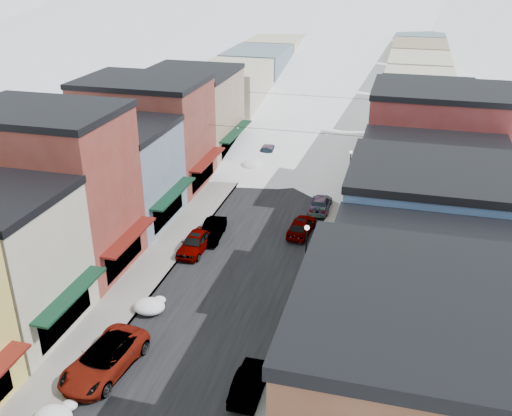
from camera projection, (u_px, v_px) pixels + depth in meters
The scene contains 31 objects.
road at pixel (317, 133), 76.34m from camera, with size 10.00×160.00×0.01m, color black.
sidewalk_left at pixel (269, 129), 77.85m from camera, with size 3.20×160.00×0.15m, color gray.
sidewalk_right at pixel (366, 136), 74.77m from camera, with size 3.20×160.00×0.15m, color gray.
curb_left at pixel (280, 130), 77.49m from camera, with size 0.10×160.00×0.15m, color slate.
curb_right at pixel (355, 136), 75.13m from camera, with size 0.10×160.00×0.15m, color slate.
bldg_l_brick_near at pixel (51, 190), 42.22m from camera, with size 12.30×8.20×12.50m.
bldg_l_grayblue at pixel (114, 173), 50.30m from camera, with size 11.30×9.20×9.00m.
bldg_l_brick_far at pixel (146, 132), 58.03m from camera, with size 13.30×9.20×11.00m.
bldg_l_tan at pixel (190, 113), 66.79m from camera, with size 11.30×11.20×10.00m.
bldg_r_green at pixel (424, 332), 29.09m from camera, with size 11.30×9.20×9.50m.
bldg_r_blue at pixel (424, 243), 36.80m from camera, with size 11.30×9.20×10.50m.
bldg_r_cream at pixel (429, 200), 44.90m from camera, with size 12.30×9.20×9.00m.
bldg_r_brick_far at pixel (436, 150), 52.18m from camera, with size 13.30×9.20×11.50m.
bldg_r_tan at pixel (423, 129), 61.62m from camera, with size 11.30×11.20×9.50m.
distant_blocks at pixel (340, 71), 94.90m from camera, with size 34.00×55.00×8.00m.
overhead_cables at pixel (301, 111), 62.78m from camera, with size 16.40×15.04×0.04m.
car_white_suv at pixel (104, 359), 33.11m from camera, with size 2.84×6.16×1.71m, color silver.
car_silver_sedan at pixel (195, 242), 46.34m from camera, with size 1.88×4.66×1.59m, color gray.
car_dark_hatch at pixel (213, 230), 48.51m from camera, with size 1.55×4.43×1.46m, color black.
car_silver_wagon at pixel (267, 153), 66.47m from camera, with size 2.17×5.33×1.55m, color gray.
car_green_sedan at pixel (249, 382), 31.63m from camera, with size 1.43×4.11×1.35m, color black.
car_gray_suv at pixel (301, 226), 49.18m from camera, with size 1.82×4.52×1.54m, color gray.
car_black_sedan at pixel (320, 203), 53.71m from camera, with size 1.88×4.63×1.34m, color black.
car_lane_silver at pixel (292, 142), 70.38m from camera, with size 1.78×4.42×1.51m, color #A8AAB0.
car_lane_white at pixel (330, 115), 81.66m from camera, with size 2.69×5.83×1.62m, color white.
trash_can at pixel (305, 306), 38.36m from camera, with size 0.60×0.60×1.01m.
streetlamp_near at pixel (306, 246), 41.30m from camera, with size 0.37×0.37×4.45m.
streetlamp_far at pixel (350, 164), 58.07m from camera, with size 0.32×0.32×3.84m.
planter_far at pixel (306, 413), 29.83m from camera, with size 0.32×0.32×0.57m, color #2C5828.
snow_pile_mid at pixel (150, 306), 38.76m from camera, with size 2.16×2.53×0.91m.
snow_pile_far at pixel (252, 166), 63.43m from camera, with size 2.65×2.83×1.12m.
Camera 1 is at (11.02, -13.23, 22.62)m, focal length 40.00 mm.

